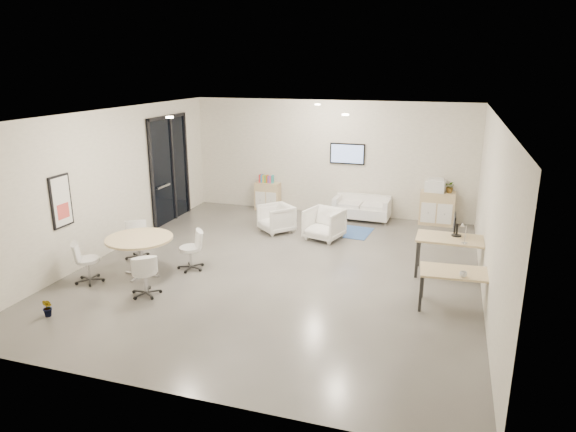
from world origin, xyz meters
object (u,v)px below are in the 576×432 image
(desk_rear, at_px, (456,242))
(desk_front, at_px, (461,275))
(sideboard_right, at_px, (437,208))
(armchair_left, at_px, (276,217))
(sideboard_left, at_px, (268,196))
(round_table, at_px, (139,241))
(loveseat, at_px, (362,209))
(armchair_right, at_px, (324,223))

(desk_rear, distance_m, desk_front, 1.55)
(sideboard_right, bearing_deg, desk_rear, -82.47)
(sideboard_right, bearing_deg, armchair_left, -153.85)
(sideboard_left, height_order, desk_rear, sideboard_left)
(desk_rear, relative_size, desk_front, 1.11)
(sideboard_left, bearing_deg, desk_front, -43.65)
(armchair_left, height_order, round_table, round_table)
(desk_front, bearing_deg, round_table, 179.46)
(armchair_left, relative_size, round_table, 0.58)
(sideboard_right, xyz_separation_m, loveseat, (-1.98, -0.14, -0.14))
(loveseat, height_order, round_table, round_table)
(sideboard_left, distance_m, armchair_left, 2.15)
(sideboard_left, relative_size, desk_rear, 0.52)
(armchair_left, relative_size, desk_front, 0.55)
(desk_rear, distance_m, round_table, 6.32)
(desk_rear, bearing_deg, sideboard_left, 146.74)
(loveseat, height_order, armchair_right, armchair_right)
(sideboard_left, height_order, round_table, sideboard_left)
(armchair_left, height_order, desk_rear, desk_rear)
(round_table, bearing_deg, loveseat, 55.86)
(round_table, bearing_deg, desk_front, 3.24)
(armchair_left, bearing_deg, desk_rear, 21.52)
(loveseat, bearing_deg, sideboard_left, 179.15)
(armchair_left, bearing_deg, loveseat, 84.95)
(sideboard_right, height_order, armchair_left, sideboard_right)
(armchair_right, bearing_deg, desk_front, -27.82)
(loveseat, height_order, desk_rear, desk_rear)
(sideboard_right, relative_size, loveseat, 0.58)
(armchair_left, xyz_separation_m, round_table, (-1.68, -3.53, 0.34))
(armchair_left, bearing_deg, sideboard_right, 68.26)
(sideboard_left, xyz_separation_m, armchair_right, (2.23, -2.12, 0.01))
(sideboard_left, distance_m, armchair_right, 3.08)
(armchair_right, bearing_deg, sideboard_left, 152.26)
(desk_front, height_order, round_table, round_table)
(loveseat, distance_m, armchair_left, 2.60)
(armchair_left, xyz_separation_m, desk_rear, (4.35, -1.64, 0.33))
(desk_front, distance_m, round_table, 6.13)
(loveseat, relative_size, desk_front, 1.10)
(loveseat, bearing_deg, desk_rear, -51.74)
(sideboard_right, distance_m, armchair_left, 4.33)
(loveseat, relative_size, round_table, 1.16)
(armchair_left, xyz_separation_m, desk_front, (4.44, -3.18, 0.25))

